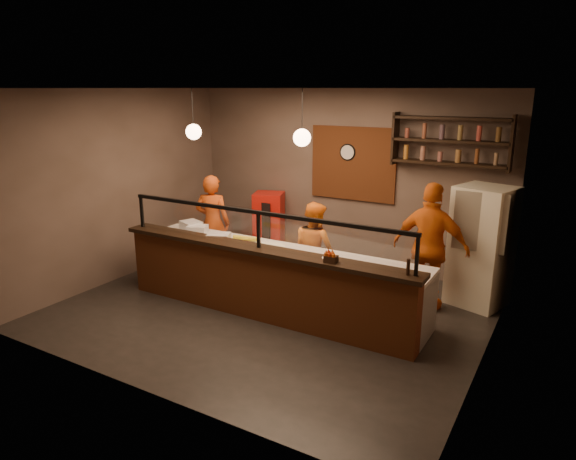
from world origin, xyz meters
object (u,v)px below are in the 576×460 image
Objects in this scene: cook_left at (213,223)px; cook_mid at (314,249)px; wall_clock at (348,152)px; cook_right at (430,248)px; pizza_dough at (270,246)px; red_cooler at (269,225)px; pepper_mill at (408,267)px; fridge at (481,247)px; condiment_caddy at (331,259)px.

cook_mid is at bearing 159.15° from cook_left.
cook_mid is at bearing -83.68° from wall_clock.
cook_left is 0.91× the size of cook_right.
pizza_dough is (-0.44, -0.62, 0.15)m from cook_mid.
pizza_dough is at bearing -77.15° from red_cooler.
pepper_mill is (3.51, -2.47, 0.53)m from red_cooler.
cook_left is at bearing -132.79° from red_cooler.
cook_mid is at bearing 54.95° from pizza_dough.
fridge is at bearing 29.47° from pizza_dough.
pepper_mill is (0.14, -1.55, 0.20)m from cook_right.
pepper_mill is at bearing 171.53° from cook_mid.
pepper_mill is at bearing -13.86° from pizza_dough.
wall_clock is 3.57m from pepper_mill.
red_cooler is at bearing 135.08° from condiment_caddy.
cook_left is 4.53m from fridge.
cook_right is (1.89, -1.24, -1.14)m from wall_clock.
pepper_mill is at bearing 97.30° from cook_right.
cook_right is at bearing 166.42° from cook_left.
cook_left is 1.87m from pizza_dough.
cook_right is 11.90× the size of condiment_caddy.
wall_clock is at bearing -160.31° from cook_left.
condiment_caddy is at bearing -24.92° from pizza_dough.
fridge is at bearing -24.76° from red_cooler.
fridge is at bearing -14.80° from wall_clock.
cook_right is at bearing -143.93° from cook_mid.
fridge reaches higher than cook_mid.
pepper_mill is (1.85, -1.19, 0.40)m from cook_mid.
condiment_caddy is at bearing -177.71° from pepper_mill.
cook_right is 4.18× the size of pizza_dough.
wall_clock reaches higher than pepper_mill.
cook_left is 3.86m from cook_right.
wall_clock is at bearing 83.32° from pizza_dough.
cook_right reaches higher than fridge.
pizza_dough is 2.30× the size of pepper_mill.
wall_clock is 2.53m from pizza_dough.
red_cooler is at bearing -13.23° from cook_right.
red_cooler is (-1.48, -0.31, -1.47)m from wall_clock.
fridge reaches higher than condiment_caddy.
cook_left is at bearing 5.11° from cook_right.
cook_mid is 1.54m from condiment_caddy.
cook_right is at bearing -33.19° from wall_clock.
cook_mid is (2.14, -0.16, -0.11)m from cook_left.
pepper_mill is at bearing 144.78° from cook_left.
red_cooler is 2.77× the size of pizza_dough.
cook_right is 3.51m from red_cooler.
wall_clock is at bearing -7.90° from red_cooler.
pizza_dough is at bearing 26.71° from cook_right.
fridge is (0.61, 0.58, -0.05)m from cook_right.
cook_left reaches higher than pizza_dough.
condiment_caddy is (2.52, -2.51, 0.47)m from red_cooler.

